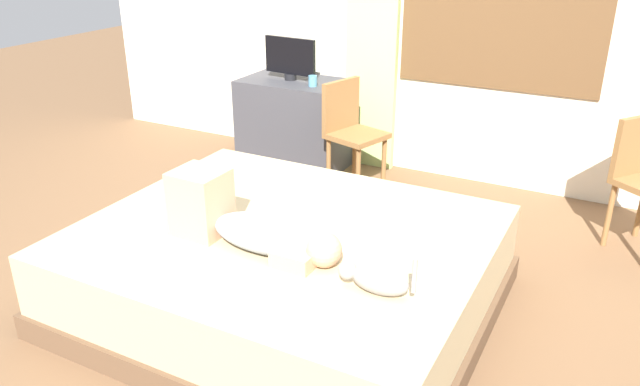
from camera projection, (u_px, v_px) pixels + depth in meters
The scene contains 9 objects.
ground_plane at pixel (276, 302), 3.50m from camera, with size 16.00×16.00×0.00m, color brown.
bed at pixel (287, 269), 3.38m from camera, with size 2.14×1.81×0.48m.
person_lying at pixel (247, 224), 3.08m from camera, with size 0.94×0.28×0.34m.
cat at pixel (376, 279), 2.70m from camera, with size 0.36×0.12×0.21m.
desk at pixel (295, 123), 5.35m from camera, with size 0.90×0.56×0.74m.
tv_monitor at pixel (290, 58), 5.15m from camera, with size 0.48×0.10×0.35m.
cup at pixel (313, 81), 5.00m from camera, with size 0.07×0.07×0.09m, color teal.
chair_by_desk at pixel (350, 128), 4.78m from camera, with size 0.47×0.47×0.86m.
curtain_left at pixel (373, 26), 5.01m from camera, with size 0.44×0.06×2.38m, color #ADCC75.
Camera 1 is at (1.60, -2.50, 1.97)m, focal length 35.00 mm.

